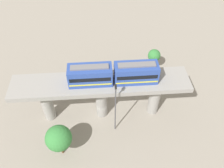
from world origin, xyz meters
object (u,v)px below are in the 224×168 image
parked_car_blue (124,67)px  signal_post (115,107)px  tree_near_viaduct (59,138)px  tree_mid_lot (154,56)px  train (113,74)px  parked_car_yellow (93,82)px

parked_car_blue → signal_post: (14.74, -3.18, 5.14)m
parked_car_blue → tree_near_viaduct: (18.49, -11.73, 3.44)m
tree_near_viaduct → tree_mid_lot: 25.29m
tree_mid_lot → signal_post: 17.11m
train → signal_post: train is taller
train → tree_mid_lot: 15.44m
tree_near_viaduct → signal_post: (-3.75, 8.54, 1.70)m
parked_car_yellow → signal_post: size_ratio=0.40×
train → parked_car_yellow: train is taller
parked_car_yellow → signal_post: (10.64, 3.57, 5.14)m
tree_near_viaduct → train: bearing=130.2°
parked_car_blue → tree_mid_lot: tree_mid_lot is taller
parked_car_yellow → tree_mid_lot: size_ratio=0.84×
parked_car_yellow → tree_mid_lot: (-3.66, 12.73, 3.07)m
train → parked_car_yellow: (-7.24, -3.49, -8.91)m
parked_car_blue → parked_car_yellow: same height
train → parked_car_yellow: bearing=-154.3°
train → signal_post: size_ratio=1.26×
signal_post → train: bearing=-178.6°
parked_car_yellow → tree_mid_lot: 13.60m
parked_car_yellow → tree_near_viaduct: (14.40, -4.97, 3.44)m
parked_car_yellow → parked_car_blue: bearing=125.8°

